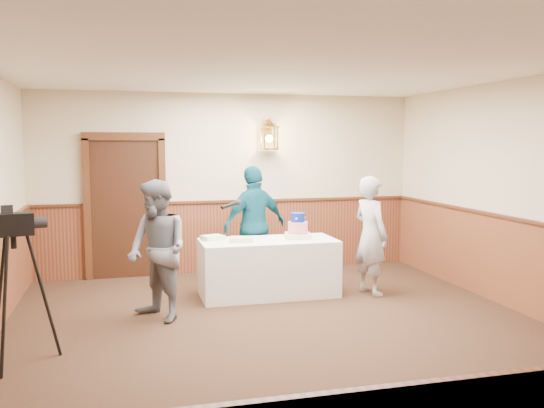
{
  "coord_description": "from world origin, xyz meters",
  "views": [
    {
      "loc": [
        -1.61,
        -5.42,
        2.03
      ],
      "look_at": [
        0.23,
        1.7,
        1.25
      ],
      "focal_mm": 38.0,
      "sensor_mm": 36.0,
      "label": 1
    }
  ],
  "objects_px": {
    "tv_camera_rig": "(16,296)",
    "sheet_cake_yellow": "(242,239)",
    "baker": "(371,235)",
    "assistant_p": "(255,226)",
    "display_table": "(268,268)",
    "sheet_cake_green": "(213,238)",
    "tiered_cake": "(298,228)",
    "interviewer": "(158,251)"
  },
  "relations": [
    {
      "from": "display_table",
      "to": "assistant_p",
      "type": "height_order",
      "value": "assistant_p"
    },
    {
      "from": "display_table",
      "to": "sheet_cake_green",
      "type": "height_order",
      "value": "sheet_cake_green"
    },
    {
      "from": "tv_camera_rig",
      "to": "tiered_cake",
      "type": "bearing_deg",
      "value": 12.77
    },
    {
      "from": "baker",
      "to": "tv_camera_rig",
      "type": "relative_size",
      "value": 1.14
    },
    {
      "from": "baker",
      "to": "tv_camera_rig",
      "type": "height_order",
      "value": "baker"
    },
    {
      "from": "display_table",
      "to": "interviewer",
      "type": "height_order",
      "value": "interviewer"
    },
    {
      "from": "interviewer",
      "to": "display_table",
      "type": "bearing_deg",
      "value": 84.5
    },
    {
      "from": "baker",
      "to": "tv_camera_rig",
      "type": "xyz_separation_m",
      "value": [
        -4.17,
        -1.46,
        -0.17
      ]
    },
    {
      "from": "sheet_cake_yellow",
      "to": "tv_camera_rig",
      "type": "xyz_separation_m",
      "value": [
        -2.45,
        -1.68,
        -0.15
      ]
    },
    {
      "from": "sheet_cake_green",
      "to": "tv_camera_rig",
      "type": "xyz_separation_m",
      "value": [
        -2.11,
        -1.9,
        -0.15
      ]
    },
    {
      "from": "sheet_cake_green",
      "to": "assistant_p",
      "type": "distance_m",
      "value": 0.83
    },
    {
      "from": "display_table",
      "to": "interviewer",
      "type": "relative_size",
      "value": 1.11
    },
    {
      "from": "tv_camera_rig",
      "to": "baker",
      "type": "bearing_deg",
      "value": 3.49
    },
    {
      "from": "sheet_cake_yellow",
      "to": "tv_camera_rig",
      "type": "bearing_deg",
      "value": -145.52
    },
    {
      "from": "baker",
      "to": "tiered_cake",
      "type": "bearing_deg",
      "value": 55.44
    },
    {
      "from": "interviewer",
      "to": "tv_camera_rig",
      "type": "height_order",
      "value": "interviewer"
    },
    {
      "from": "sheet_cake_green",
      "to": "baker",
      "type": "xyz_separation_m",
      "value": [
        2.07,
        -0.44,
        0.02
      ]
    },
    {
      "from": "assistant_p",
      "to": "tiered_cake",
      "type": "bearing_deg",
      "value": 107.36
    },
    {
      "from": "baker",
      "to": "assistant_p",
      "type": "bearing_deg",
      "value": 40.52
    },
    {
      "from": "interviewer",
      "to": "assistant_p",
      "type": "distance_m",
      "value": 1.99
    },
    {
      "from": "interviewer",
      "to": "tv_camera_rig",
      "type": "relative_size",
      "value": 1.16
    },
    {
      "from": "tiered_cake",
      "to": "assistant_p",
      "type": "xyz_separation_m",
      "value": [
        -0.46,
        0.6,
        -0.03
      ]
    },
    {
      "from": "interviewer",
      "to": "baker",
      "type": "relative_size",
      "value": 1.02
    },
    {
      "from": "sheet_cake_green",
      "to": "baker",
      "type": "bearing_deg",
      "value": -11.93
    },
    {
      "from": "display_table",
      "to": "tiered_cake",
      "type": "bearing_deg",
      "value": 3.55
    },
    {
      "from": "interviewer",
      "to": "sheet_cake_green",
      "type": "bearing_deg",
      "value": 107.48
    },
    {
      "from": "tiered_cake",
      "to": "sheet_cake_green",
      "type": "relative_size",
      "value": 1.48
    },
    {
      "from": "baker",
      "to": "assistant_p",
      "type": "relative_size",
      "value": 0.93
    },
    {
      "from": "display_table",
      "to": "tv_camera_rig",
      "type": "bearing_deg",
      "value": -148.33
    },
    {
      "from": "tiered_cake",
      "to": "interviewer",
      "type": "bearing_deg",
      "value": -158.02
    },
    {
      "from": "tiered_cake",
      "to": "sheet_cake_green",
      "type": "xyz_separation_m",
      "value": [
        -1.14,
        0.13,
        -0.1
      ]
    },
    {
      "from": "sheet_cake_green",
      "to": "interviewer",
      "type": "height_order",
      "value": "interviewer"
    },
    {
      "from": "display_table",
      "to": "assistant_p",
      "type": "xyz_separation_m",
      "value": [
        -0.04,
        0.63,
        0.48
      ]
    },
    {
      "from": "sheet_cake_yellow",
      "to": "tv_camera_rig",
      "type": "relative_size",
      "value": 0.21
    },
    {
      "from": "display_table",
      "to": "baker",
      "type": "relative_size",
      "value": 1.13
    },
    {
      "from": "sheet_cake_green",
      "to": "tv_camera_rig",
      "type": "distance_m",
      "value": 2.84
    },
    {
      "from": "tiered_cake",
      "to": "assistant_p",
      "type": "relative_size",
      "value": 0.23
    },
    {
      "from": "sheet_cake_green",
      "to": "tv_camera_rig",
      "type": "relative_size",
      "value": 0.19
    },
    {
      "from": "tiered_cake",
      "to": "baker",
      "type": "relative_size",
      "value": 0.25
    },
    {
      "from": "display_table",
      "to": "sheet_cake_yellow",
      "type": "height_order",
      "value": "sheet_cake_yellow"
    },
    {
      "from": "tv_camera_rig",
      "to": "sheet_cake_yellow",
      "type": "bearing_deg",
      "value": 18.65
    },
    {
      "from": "assistant_p",
      "to": "display_table",
      "type": "bearing_deg",
      "value": 73.89
    }
  ]
}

